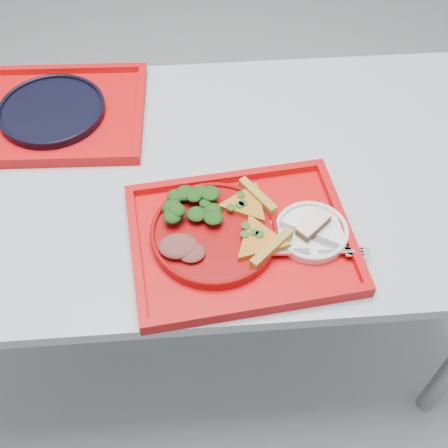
{
  "coord_description": "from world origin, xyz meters",
  "views": [
    {
      "loc": [
        0.06,
        -0.89,
        1.69
      ],
      "look_at": [
        0.12,
        -0.18,
        0.78
      ],
      "focal_mm": 45.0,
      "sensor_mm": 36.0,
      "label": 1
    }
  ],
  "objects_px": {
    "tray_main": "(241,241)",
    "dessert_bar": "(313,225)",
    "dinner_plate": "(214,234)",
    "navy_plate": "(52,111)",
    "tray_far": "(53,116)"
  },
  "relations": [
    {
      "from": "dinner_plate",
      "to": "dessert_bar",
      "type": "relative_size",
      "value": 3.26
    },
    {
      "from": "dessert_bar",
      "to": "tray_far",
      "type": "bearing_deg",
      "value": 102.91
    },
    {
      "from": "tray_far",
      "to": "dinner_plate",
      "type": "bearing_deg",
      "value": -45.37
    },
    {
      "from": "tray_main",
      "to": "dessert_bar",
      "type": "relative_size",
      "value": 5.63
    },
    {
      "from": "dinner_plate",
      "to": "navy_plate",
      "type": "height_order",
      "value": "dinner_plate"
    },
    {
      "from": "navy_plate",
      "to": "dessert_bar",
      "type": "height_order",
      "value": "dessert_bar"
    },
    {
      "from": "dinner_plate",
      "to": "navy_plate",
      "type": "bearing_deg",
      "value": 132.44
    },
    {
      "from": "navy_plate",
      "to": "dessert_bar",
      "type": "bearing_deg",
      "value": -35.54
    },
    {
      "from": "dinner_plate",
      "to": "tray_far",
      "type": "bearing_deg",
      "value": 132.44
    },
    {
      "from": "tray_main",
      "to": "tray_far",
      "type": "bearing_deg",
      "value": 129.4
    },
    {
      "from": "dessert_bar",
      "to": "tray_main",
      "type": "bearing_deg",
      "value": 141.07
    },
    {
      "from": "tray_main",
      "to": "tray_far",
      "type": "relative_size",
      "value": 1.0
    },
    {
      "from": "dinner_plate",
      "to": "dessert_bar",
      "type": "xyz_separation_m",
      "value": [
        0.2,
        -0.0,
        0.02
      ]
    },
    {
      "from": "tray_far",
      "to": "dessert_bar",
      "type": "relative_size",
      "value": 5.63
    },
    {
      "from": "tray_far",
      "to": "navy_plate",
      "type": "bearing_deg",
      "value": 0.0
    }
  ]
}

